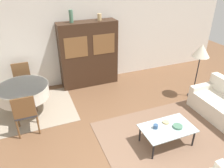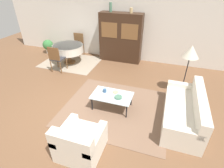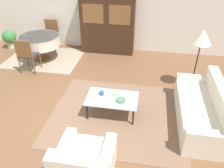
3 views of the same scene
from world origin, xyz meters
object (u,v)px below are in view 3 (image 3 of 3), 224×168
at_px(couch, 203,110).
at_px(floor_lamp, 202,39).
at_px(potted_plant, 10,38).
at_px(dining_chair_near, 27,54).
at_px(cup, 102,93).
at_px(bowl, 121,100).
at_px(armchair, 85,165).
at_px(dining_chair_far, 51,33).
at_px(coffee_table, 112,99).
at_px(display_cabinet, 108,23).
at_px(dining_table, 40,41).
at_px(bowl_small, 116,94).

distance_m(couch, floor_lamp, 1.60).
xyz_separation_m(floor_lamp, potted_plant, (-5.80, 1.55, -0.95)).
bearing_deg(dining_chair_near, couch, -16.92).
xyz_separation_m(floor_lamp, cup, (-2.01, -1.23, -0.84)).
bearing_deg(bowl, floor_lamp, 40.74).
relative_size(dining_chair_near, floor_lamp, 0.63).
bearing_deg(armchair, dining_chair_far, 118.02).
xyz_separation_m(couch, floor_lamp, (-0.03, 1.25, 1.00)).
relative_size(coffee_table, dining_chair_near, 1.10).
bearing_deg(dining_chair_far, display_cabinet, -177.02).
bearing_deg(armchair, cup, 93.05).
xyz_separation_m(dining_table, bowl, (2.76, -2.26, -0.16)).
xyz_separation_m(armchair, cup, (-0.09, 1.62, 0.16)).
xyz_separation_m(dining_chair_far, cup, (2.34, -2.93, -0.10)).
bearing_deg(armchair, bowl_small, 83.37).
relative_size(floor_lamp, cup, 16.30).
relative_size(cup, bowl_small, 0.70).
bearing_deg(display_cabinet, dining_chair_far, -177.02).
bearing_deg(floor_lamp, coffee_table, -143.73).
distance_m(dining_chair_near, bowl, 3.12).
bearing_deg(potted_plant, coffee_table, -35.32).
relative_size(display_cabinet, bowl_small, 14.35).
distance_m(cup, potted_plant, 4.70).
bearing_deg(coffee_table, bowl, -18.77).
relative_size(coffee_table, potted_plant, 1.72).
relative_size(dining_chair_near, potted_plant, 1.56).
bearing_deg(display_cabinet, dining_chair_near, -137.69).
relative_size(dining_chair_near, bowl_small, 7.23).
height_order(armchair, coffee_table, armchair).
distance_m(dining_chair_far, bowl_small, 3.89).
relative_size(bowl, bowl_small, 1.43).
distance_m(coffee_table, floor_lamp, 2.39).
height_order(dining_table, dining_chair_near, dining_chair_near).
height_order(couch, coffee_table, couch).
bearing_deg(dining_chair_near, floor_lamp, -1.08).
relative_size(display_cabinet, potted_plant, 3.10).
xyz_separation_m(armchair, dining_chair_near, (-2.43, 2.93, 0.26)).
bearing_deg(couch, coffee_table, 91.71).
xyz_separation_m(armchair, display_cabinet, (-0.53, 4.66, 0.65)).
bearing_deg(cup, floor_lamp, 31.43).
bearing_deg(dining_table, coffee_table, -40.54).
bearing_deg(armchair, potted_plant, 131.42).
xyz_separation_m(display_cabinet, bowl_small, (0.73, -2.97, -0.52)).
bearing_deg(dining_chair_far, floor_lamp, 158.53).
distance_m(display_cabinet, floor_lamp, 3.06).
distance_m(dining_chair_near, bowl_small, 2.90).
xyz_separation_m(display_cabinet, bowl, (0.86, -3.17, -0.52)).
bearing_deg(display_cabinet, armchair, -83.50).
distance_m(couch, display_cabinet, 3.99).
height_order(couch, dining_table, couch).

